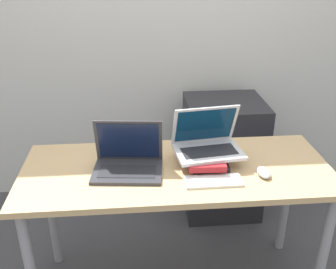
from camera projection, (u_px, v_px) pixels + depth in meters
wall_back at (160, 11)px, 2.62m from camera, size 8.00×0.05×2.70m
desk at (177, 184)px, 1.95m from camera, size 1.50×0.61×0.76m
laptop_left at (128, 161)px, 1.87m from camera, size 0.35×0.26×0.24m
book_stack at (206, 158)px, 1.93m from camera, size 0.21×0.28×0.06m
laptop_on_books at (207, 142)px, 1.93m from camera, size 0.35×0.27×0.23m
wireless_keyboard at (214, 181)px, 1.79m from camera, size 0.26×0.11×0.01m
mouse at (264, 172)px, 1.84m from camera, size 0.06×0.11×0.03m
mini_fridge at (222, 157)px, 2.73m from camera, size 0.51×0.48×0.82m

